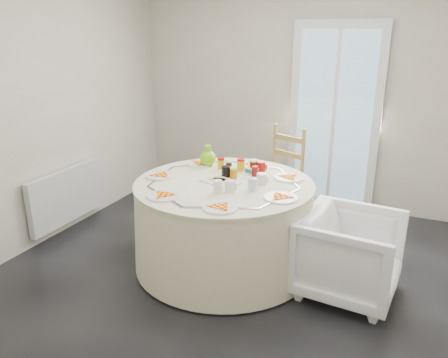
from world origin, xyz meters
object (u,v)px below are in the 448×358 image
at_px(wooden_chair, 276,179).
at_px(radiator, 67,195).
at_px(armchair, 350,249).
at_px(table, 224,225).
at_px(green_pitcher, 208,156).

bearing_deg(wooden_chair, radiator, -125.09).
distance_m(radiator, armchair, 2.84).
height_order(table, wooden_chair, wooden_chair).
bearing_deg(radiator, armchair, -0.72).
bearing_deg(green_pitcher, armchair, 6.34).
relative_size(wooden_chair, armchair, 1.38).
height_order(radiator, table, table).
bearing_deg(green_pitcher, table, -26.13).
relative_size(armchair, green_pitcher, 3.80).
xyz_separation_m(wooden_chair, armchair, (0.96, -1.16, -0.08)).
bearing_deg(radiator, table, -0.17).
relative_size(radiator, green_pitcher, 5.12).
xyz_separation_m(table, wooden_chair, (0.12, 1.13, 0.09)).
height_order(table, green_pitcher, green_pitcher).
bearing_deg(wooden_chair, table, -71.95).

